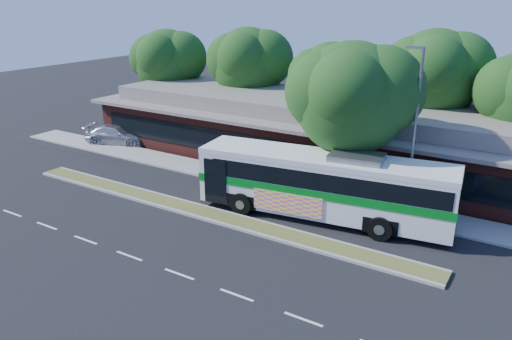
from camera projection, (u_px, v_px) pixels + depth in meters
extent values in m
plane|color=black|center=(197.00, 217.00, 27.05)|extent=(120.00, 120.00, 0.00)
cube|color=#4A5323|center=(204.00, 212.00, 27.50)|extent=(26.00, 1.10, 0.15)
cube|color=gray|center=(259.00, 181.00, 32.15)|extent=(44.00, 2.60, 0.12)
cube|color=black|center=(107.00, 131.00, 44.05)|extent=(14.00, 12.00, 0.01)
cube|color=#5B211C|center=(306.00, 135.00, 36.91)|extent=(32.00, 10.00, 3.20)
cube|color=gray|center=(307.00, 112.00, 36.34)|extent=(33.20, 11.20, 0.24)
cube|color=gray|center=(307.00, 104.00, 36.13)|extent=(30.00, 8.00, 1.00)
cube|color=black|center=(271.00, 151.00, 32.86)|extent=(30.00, 0.06, 1.60)
cylinder|color=slate|center=(414.00, 138.00, 25.55)|extent=(0.16, 0.16, 9.00)
cube|color=slate|center=(415.00, 47.00, 24.25)|extent=(0.90, 0.18, 0.14)
cylinder|color=black|center=(170.00, 103.00, 45.89)|extent=(0.44, 0.44, 3.99)
sphere|color=#1E3E14|center=(167.00, 62.00, 44.65)|extent=(5.80, 5.80, 5.80)
sphere|color=#1E3E14|center=(181.00, 57.00, 44.19)|extent=(4.52, 4.52, 4.52)
cylinder|color=black|center=(248.00, 110.00, 42.65)|extent=(0.44, 0.44, 4.20)
sphere|color=#1E3E14|center=(248.00, 64.00, 41.36)|extent=(6.00, 6.00, 6.00)
sphere|color=#1E3E14|center=(265.00, 59.00, 40.88)|extent=(4.68, 4.68, 4.68)
cylinder|color=black|center=(329.00, 127.00, 37.91)|extent=(0.44, 0.44, 3.78)
sphere|color=#1E3E14|center=(332.00, 80.00, 36.73)|extent=(5.60, 5.60, 5.60)
sphere|color=#1E3E14|center=(350.00, 75.00, 36.29)|extent=(4.37, 4.37, 4.37)
cylinder|color=black|center=(427.00, 133.00, 35.11)|extent=(0.44, 0.44, 4.41)
sphere|color=#1E3E14|center=(434.00, 75.00, 33.76)|extent=(6.20, 6.20, 6.20)
sphere|color=#1E3E14|center=(458.00, 69.00, 33.27)|extent=(4.84, 4.84, 4.84)
cube|color=silver|center=(323.00, 184.00, 26.45)|extent=(13.74, 4.68, 3.10)
cube|color=black|center=(330.00, 174.00, 26.11)|extent=(12.68, 4.58, 0.93)
cube|color=silver|center=(324.00, 159.00, 25.98)|extent=(13.76, 4.70, 0.29)
cube|color=#057418|center=(323.00, 186.00, 26.48)|extent=(13.81, 4.75, 0.43)
cube|color=black|center=(211.00, 161.00, 28.94)|extent=(0.41, 2.50, 1.92)
cube|color=black|center=(461.00, 190.00, 23.59)|extent=(0.39, 2.33, 1.24)
cube|color=#EE46BD|center=(287.00, 203.00, 26.02)|extent=(3.79, 0.58, 1.12)
cube|color=slate|center=(357.00, 157.00, 25.23)|extent=(2.91, 2.15, 0.34)
cylinder|color=black|center=(241.00, 204.00, 27.28)|extent=(1.28, 0.57, 1.23)
cylinder|color=black|center=(262.00, 187.00, 29.70)|extent=(1.28, 0.57, 1.23)
cylinder|color=black|center=(380.00, 228.00, 24.37)|extent=(1.28, 0.57, 1.23)
cylinder|color=black|center=(390.00, 207.00, 26.80)|extent=(1.28, 0.57, 1.23)
imported|color=#ADB0B5|center=(117.00, 135.00, 40.20)|extent=(5.58, 3.74, 1.50)
cylinder|color=black|center=(347.00, 168.00, 28.30)|extent=(0.44, 0.44, 4.23)
sphere|color=#1E3E14|center=(351.00, 99.00, 26.98)|extent=(6.20, 6.20, 6.20)
sphere|color=#1E3E14|center=(380.00, 91.00, 26.49)|extent=(4.84, 4.84, 4.84)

